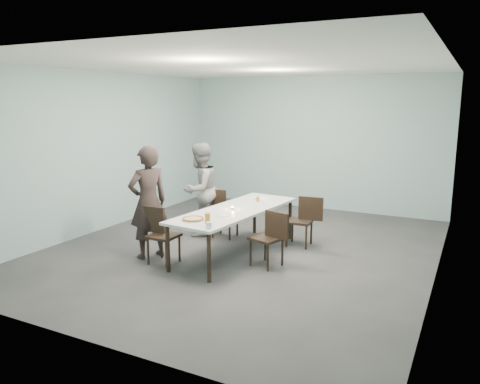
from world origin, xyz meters
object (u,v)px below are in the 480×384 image
at_px(chair_near_right, 271,235).
at_px(pizza, 193,219).
at_px(chair_far_right, 304,218).
at_px(diner_far, 200,190).
at_px(chair_near_left, 159,231).
at_px(tealight, 233,208).
at_px(chair_far_left, 221,210).
at_px(table, 235,212).
at_px(beer_glass, 208,218).
at_px(water_tumbler, 209,225).
at_px(side_plate, 224,215).
at_px(diner_near, 148,202).
at_px(amber_tumbler, 258,199).

height_order(chair_near_right, pizza, chair_near_right).
relative_size(chair_near_right, chair_far_right, 1.00).
xyz_separation_m(chair_far_right, diner_far, (-1.95, -0.20, 0.35)).
bearing_deg(chair_near_left, tealight, 44.97).
xyz_separation_m(chair_far_left, diner_far, (-0.40, -0.07, 0.35)).
distance_m(chair_far_left, chair_far_right, 1.56).
relative_size(table, chair_near_left, 3.08).
height_order(chair_near_right, diner_far, diner_far).
height_order(chair_near_right, chair_far_right, same).
height_order(table, beer_glass, beer_glass).
xyz_separation_m(chair_far_left, chair_far_right, (1.55, 0.13, 0.00)).
bearing_deg(water_tumbler, table, 100.34).
bearing_deg(side_plate, chair_far_left, 121.23).
relative_size(chair_far_right, diner_near, 0.49).
height_order(chair_near_right, amber_tumbler, chair_near_right).
distance_m(table, chair_near_right, 0.84).
distance_m(chair_near_left, water_tumbler, 1.15).
bearing_deg(beer_glass, chair_far_left, 113.66).
xyz_separation_m(diner_far, amber_tumbler, (1.17, -0.01, -0.06)).
distance_m(chair_far_right, water_tumbler, 2.20).
distance_m(table, diner_far, 1.30).
height_order(chair_far_right, diner_near, diner_near).
relative_size(chair_near_left, water_tumbler, 9.67).
bearing_deg(tealight, diner_near, -148.63).
xyz_separation_m(pizza, amber_tumbler, (0.29, 1.60, 0.02)).
bearing_deg(side_plate, tealight, 99.60).
relative_size(water_tumbler, tealight, 1.61).
xyz_separation_m(pizza, beer_glass, (0.28, -0.05, 0.06)).
relative_size(table, diner_near, 1.50).
relative_size(chair_near_left, beer_glass, 5.80).
bearing_deg(water_tumbler, beer_glass, 124.59).
xyz_separation_m(chair_near_left, tealight, (0.84, 0.83, 0.27)).
height_order(chair_far_right, side_plate, chair_far_right).
bearing_deg(pizza, chair_far_right, 59.59).
bearing_deg(chair_far_left, diner_far, -173.36).
relative_size(chair_far_left, water_tumbler, 9.67).
relative_size(chair_far_left, chair_far_right, 1.00).
height_order(side_plate, beer_glass, beer_glass).
height_order(diner_far, water_tumbler, diner_far).
relative_size(chair_far_right, amber_tumbler, 10.88).
relative_size(beer_glass, water_tumbler, 1.67).
xyz_separation_m(chair_far_left, amber_tumbler, (0.77, -0.08, 0.29)).
height_order(side_plate, water_tumbler, water_tumbler).
xyz_separation_m(chair_near_right, beer_glass, (-0.69, -0.67, 0.32)).
xyz_separation_m(water_tumbler, amber_tumbler, (-0.14, 1.88, -0.01)).
distance_m(pizza, water_tumbler, 0.51).
distance_m(chair_near_left, side_plate, 1.03).
bearing_deg(chair_far_right, pizza, 55.54).
xyz_separation_m(table, diner_near, (-1.15, -0.75, 0.20)).
distance_m(chair_near_left, tealight, 1.21).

